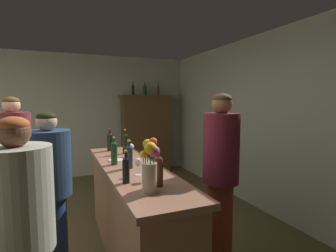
{
  "coord_description": "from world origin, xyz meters",
  "views": [
    {
      "loc": [
        -0.09,
        -2.72,
        1.65
      ],
      "look_at": [
        1.17,
        0.29,
        1.34
      ],
      "focal_mm": 27.92,
      "sensor_mm": 36.0,
      "label": 1
    }
  ],
  "objects_px": {
    "display_cabinet": "(146,133)",
    "display_bottle_center": "(158,90)",
    "wine_bottle_syrah": "(110,141)",
    "patron_in_grey": "(15,164)",
    "bartender": "(221,175)",
    "wine_bottle_malbec": "(125,142)",
    "wine_bottle_pinot": "(114,152)",
    "display_bottle_left": "(133,89)",
    "patron_by_cabinet": "(20,243)",
    "display_bottle_midleft": "(145,90)",
    "cheese_plate": "(116,160)",
    "wine_glass_front": "(138,163)",
    "wine_glass_mid": "(148,170)",
    "patron_in_navy": "(50,190)",
    "wine_bottle_rose": "(126,169)",
    "wine_bottle_riesling": "(158,169)",
    "bar_counter": "(133,212)",
    "flower_arrangement": "(150,163)",
    "wine_bottle_chardonnay": "(129,156)",
    "wine_glass_rear": "(131,147)"
  },
  "relations": [
    {
      "from": "display_cabinet",
      "to": "display_bottle_center",
      "type": "height_order",
      "value": "display_bottle_center"
    },
    {
      "from": "wine_bottle_syrah",
      "to": "patron_in_grey",
      "type": "height_order",
      "value": "patron_in_grey"
    },
    {
      "from": "display_cabinet",
      "to": "bartender",
      "type": "height_order",
      "value": "display_cabinet"
    },
    {
      "from": "display_cabinet",
      "to": "wine_bottle_malbec",
      "type": "distance_m",
      "value": 2.67
    },
    {
      "from": "wine_bottle_pinot",
      "to": "wine_bottle_malbec",
      "type": "bearing_deg",
      "value": 65.32
    },
    {
      "from": "display_bottle_left",
      "to": "patron_by_cabinet",
      "type": "height_order",
      "value": "display_bottle_left"
    },
    {
      "from": "display_bottle_midleft",
      "to": "display_bottle_left",
      "type": "bearing_deg",
      "value": 180.0
    },
    {
      "from": "cheese_plate",
      "to": "wine_bottle_malbec",
      "type": "bearing_deg",
      "value": 61.97
    },
    {
      "from": "wine_glass_front",
      "to": "wine_glass_mid",
      "type": "bearing_deg",
      "value": -82.44
    },
    {
      "from": "wine_bottle_malbec",
      "to": "patron_in_navy",
      "type": "bearing_deg",
      "value": -140.93
    },
    {
      "from": "wine_bottle_rose",
      "to": "patron_in_grey",
      "type": "height_order",
      "value": "patron_in_grey"
    },
    {
      "from": "wine_bottle_malbec",
      "to": "patron_by_cabinet",
      "type": "bearing_deg",
      "value": -121.5
    },
    {
      "from": "display_cabinet",
      "to": "bartender",
      "type": "distance_m",
      "value": 3.66
    },
    {
      "from": "patron_by_cabinet",
      "to": "display_bottle_left",
      "type": "bearing_deg",
      "value": 22.44
    },
    {
      "from": "display_bottle_midleft",
      "to": "patron_in_navy",
      "type": "distance_m",
      "value": 3.83
    },
    {
      "from": "display_bottle_left",
      "to": "display_bottle_center",
      "type": "bearing_deg",
      "value": -0.0
    },
    {
      "from": "wine_bottle_malbec",
      "to": "wine_bottle_riesling",
      "type": "relative_size",
      "value": 1.03
    },
    {
      "from": "bar_counter",
      "to": "cheese_plate",
      "type": "height_order",
      "value": "cheese_plate"
    },
    {
      "from": "wine_bottle_malbec",
      "to": "cheese_plate",
      "type": "distance_m",
      "value": 0.43
    },
    {
      "from": "display_bottle_midleft",
      "to": "patron_by_cabinet",
      "type": "height_order",
      "value": "display_bottle_midleft"
    },
    {
      "from": "wine_bottle_malbec",
      "to": "cheese_plate",
      "type": "xyz_separation_m",
      "value": [
        -0.19,
        -0.36,
        -0.14
      ]
    },
    {
      "from": "wine_bottle_riesling",
      "to": "patron_in_grey",
      "type": "xyz_separation_m",
      "value": [
        -1.2,
        1.55,
        -0.19
      ]
    },
    {
      "from": "cheese_plate",
      "to": "bartender",
      "type": "relative_size",
      "value": 0.1
    },
    {
      "from": "display_cabinet",
      "to": "flower_arrangement",
      "type": "bearing_deg",
      "value": -107.49
    },
    {
      "from": "wine_bottle_rose",
      "to": "flower_arrangement",
      "type": "xyz_separation_m",
      "value": [
        0.11,
        -0.29,
        0.11
      ]
    },
    {
      "from": "display_cabinet",
      "to": "wine_glass_front",
      "type": "xyz_separation_m",
      "value": [
        -1.19,
        -3.45,
        0.17
      ]
    },
    {
      "from": "wine_bottle_malbec",
      "to": "wine_bottle_syrah",
      "type": "relative_size",
      "value": 1.05
    },
    {
      "from": "display_bottle_left",
      "to": "patron_in_grey",
      "type": "relative_size",
      "value": 0.17
    },
    {
      "from": "bar_counter",
      "to": "bartender",
      "type": "height_order",
      "value": "bartender"
    },
    {
      "from": "wine_bottle_chardonnay",
      "to": "patron_in_grey",
      "type": "bearing_deg",
      "value": 140.64
    },
    {
      "from": "wine_glass_mid",
      "to": "wine_glass_front",
      "type": "bearing_deg",
      "value": 97.56
    },
    {
      "from": "wine_bottle_malbec",
      "to": "display_bottle_left",
      "type": "distance_m",
      "value": 2.67
    },
    {
      "from": "display_bottle_left",
      "to": "display_bottle_midleft",
      "type": "relative_size",
      "value": 1.05
    },
    {
      "from": "display_bottle_left",
      "to": "bartender",
      "type": "xyz_separation_m",
      "value": [
        -0.14,
        -3.64,
        -0.95
      ]
    },
    {
      "from": "wine_glass_mid",
      "to": "patron_in_navy",
      "type": "distance_m",
      "value": 0.95
    },
    {
      "from": "flower_arrangement",
      "to": "cheese_plate",
      "type": "distance_m",
      "value": 1.15
    },
    {
      "from": "wine_bottle_rose",
      "to": "wine_glass_rear",
      "type": "bearing_deg",
      "value": 73.24
    },
    {
      "from": "wine_glass_rear",
      "to": "wine_glass_mid",
      "type": "bearing_deg",
      "value": -96.75
    },
    {
      "from": "wine_glass_mid",
      "to": "wine_glass_rear",
      "type": "height_order",
      "value": "wine_glass_rear"
    },
    {
      "from": "display_cabinet",
      "to": "patron_by_cabinet",
      "type": "height_order",
      "value": "display_cabinet"
    },
    {
      "from": "bar_counter",
      "to": "wine_bottle_riesling",
      "type": "xyz_separation_m",
      "value": [
        0.03,
        -0.69,
        0.62
      ]
    },
    {
      "from": "wine_bottle_riesling",
      "to": "wine_bottle_rose",
      "type": "distance_m",
      "value": 0.28
    },
    {
      "from": "flower_arrangement",
      "to": "display_cabinet",
      "type": "bearing_deg",
      "value": 72.51
    },
    {
      "from": "bar_counter",
      "to": "wine_bottle_riesling",
      "type": "relative_size",
      "value": 7.73
    },
    {
      "from": "wine_bottle_syrah",
      "to": "patron_by_cabinet",
      "type": "bearing_deg",
      "value": -114.24
    },
    {
      "from": "display_bottle_left",
      "to": "patron_by_cabinet",
      "type": "relative_size",
      "value": 0.19
    },
    {
      "from": "display_bottle_midleft",
      "to": "wine_glass_rear",
      "type": "bearing_deg",
      "value": -111.27
    },
    {
      "from": "bar_counter",
      "to": "wine_bottle_chardonnay",
      "type": "distance_m",
      "value": 0.62
    },
    {
      "from": "bar_counter",
      "to": "cheese_plate",
      "type": "bearing_deg",
      "value": 107.22
    },
    {
      "from": "wine_glass_rear",
      "to": "wine_bottle_pinot",
      "type": "bearing_deg",
      "value": -128.99
    }
  ]
}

